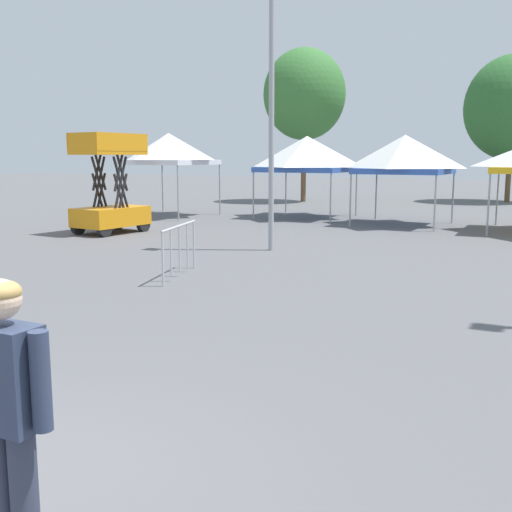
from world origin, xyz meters
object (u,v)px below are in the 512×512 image
scissor_lift (110,202)px  canopy_tent_behind_center (169,149)px  canopy_tent_left_of_center (307,154)px  crowd_barrier_near_person (179,240)px  light_pole_near_lift (272,84)px  tree_behind_tents_left (304,94)px  canopy_tent_behind_left (405,154)px  person_foreground (8,408)px

scissor_lift → canopy_tent_behind_center: bearing=105.5°
canopy_tent_left_of_center → crowd_barrier_near_person: 13.28m
light_pole_near_lift → crowd_barrier_near_person: light_pole_near_lift is taller
canopy_tent_left_of_center → crowd_barrier_near_person: size_ratio=1.66×
scissor_lift → tree_behind_tents_left: bearing=88.8°
canopy_tent_left_of_center → crowd_barrier_near_person: bearing=-79.9°
canopy_tent_behind_left → light_pole_near_lift: (-1.73, -7.66, 1.73)m
canopy_tent_behind_center → person_foreground: bearing=-58.3°
canopy_tent_left_of_center → light_pole_near_lift: light_pole_near_lift is taller
tree_behind_tents_left → person_foreground: bearing=-71.4°
canopy_tent_behind_left → tree_behind_tents_left: tree_behind_tents_left is taller
canopy_tent_behind_center → crowd_barrier_near_person: 13.60m
canopy_tent_behind_center → scissor_lift: canopy_tent_behind_center is taller
scissor_lift → light_pole_near_lift: (6.24, -1.13, 3.25)m
crowd_barrier_near_person → light_pole_near_lift: bearing=87.7°
canopy_tent_behind_center → light_pole_near_lift: bearing=-41.4°
canopy_tent_behind_left → scissor_lift: bearing=-140.6°
canopy_tent_behind_center → tree_behind_tents_left: (1.92, 10.24, 3.01)m
scissor_lift → light_pole_near_lift: light_pole_near_lift is taller
canopy_tent_behind_center → scissor_lift: bearing=-74.5°
canopy_tent_left_of_center → scissor_lift: (-3.77, -7.68, -1.54)m
canopy_tent_left_of_center → scissor_lift: canopy_tent_left_of_center is taller
canopy_tent_behind_left → crowd_barrier_near_person: canopy_tent_behind_left is taller
person_foreground → tree_behind_tents_left: (-9.92, 29.44, 4.75)m
canopy_tent_behind_center → light_pole_near_lift: (7.84, -6.90, 1.50)m
scissor_lift → canopy_tent_left_of_center: bearing=63.8°
canopy_tent_behind_center → person_foreground: (11.84, -19.19, -1.74)m
canopy_tent_left_of_center → crowd_barrier_near_person: canopy_tent_left_of_center is taller
canopy_tent_left_of_center → person_foreground: size_ratio=1.91×
scissor_lift → tree_behind_tents_left: tree_behind_tents_left is taller
tree_behind_tents_left → canopy_tent_left_of_center: bearing=-67.5°
person_foreground → tree_behind_tents_left: size_ratio=0.22×
light_pole_near_lift → tree_behind_tents_left: size_ratio=0.90×
canopy_tent_left_of_center → person_foreground: canopy_tent_left_of_center is taller
canopy_tent_left_of_center → light_pole_near_lift: size_ratio=0.46×
canopy_tent_behind_left → person_foreground: bearing=-83.5°
light_pole_near_lift → tree_behind_tents_left: (-5.91, 17.14, 1.52)m
person_foreground → canopy_tent_left_of_center: bearing=107.0°
canopy_tent_behind_left → person_foreground: size_ratio=1.81×
canopy_tent_behind_left → scissor_lift: size_ratio=1.01×
tree_behind_tents_left → canopy_tent_behind_center: bearing=-100.6°
canopy_tent_behind_center → crowd_barrier_near_person: (7.67, -11.04, -2.02)m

